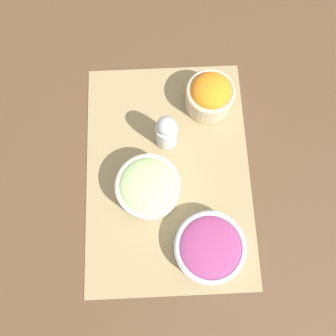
% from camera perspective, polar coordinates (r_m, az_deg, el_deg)
% --- Properties ---
extents(ground_plane, '(3.00, 3.00, 0.00)m').
position_cam_1_polar(ground_plane, '(0.75, -0.00, -0.68)').
color(ground_plane, '#513823').
extents(placemat, '(0.54, 0.37, 0.00)m').
position_cam_1_polar(placemat, '(0.75, -0.00, -0.64)').
color(placemat, '#937F56').
rests_on(placemat, ground_plane).
extents(cucumber_bowl, '(0.14, 0.14, 0.08)m').
position_cam_1_polar(cucumber_bowl, '(0.70, -3.49, -3.29)').
color(cucumber_bowl, silver).
rests_on(cucumber_bowl, placemat).
extents(carrot_bowl, '(0.11, 0.11, 0.09)m').
position_cam_1_polar(carrot_bowl, '(0.77, 7.29, 12.56)').
color(carrot_bowl, '#C6B28E').
rests_on(carrot_bowl, placemat).
extents(onion_bowl, '(0.15, 0.15, 0.05)m').
position_cam_1_polar(onion_bowl, '(0.70, 7.25, -13.50)').
color(onion_bowl, silver).
rests_on(onion_bowl, placemat).
extents(pepper_shaker, '(0.05, 0.05, 0.11)m').
position_cam_1_polar(pepper_shaker, '(0.72, -0.11, 6.30)').
color(pepper_shaker, silver).
rests_on(pepper_shaker, placemat).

